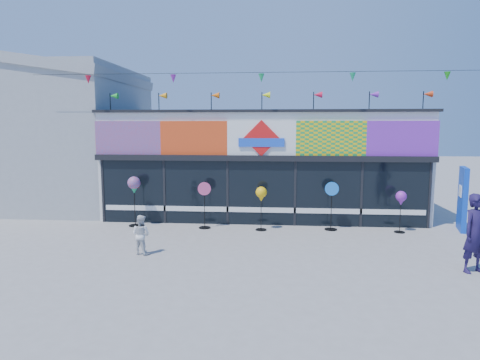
# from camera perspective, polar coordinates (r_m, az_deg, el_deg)

# --- Properties ---
(ground) EXTENTS (80.00, 80.00, 0.00)m
(ground) POSITION_cam_1_polar(r_m,az_deg,el_deg) (12.15, 2.20, -9.65)
(ground) COLOR gray
(ground) RESTS_ON ground
(kite_shop) EXTENTS (16.00, 5.70, 5.31)m
(kite_shop) POSITION_cam_1_polar(r_m,az_deg,el_deg) (17.63, 3.14, 2.40)
(kite_shop) COLOR white
(kite_shop) RESTS_ON ground
(neighbour_building) EXTENTS (8.18, 7.20, 6.87)m
(neighbour_building) POSITION_cam_1_polar(r_m,az_deg,el_deg) (21.39, -24.74, 5.70)
(neighbour_building) COLOR #9B9EA0
(neighbour_building) RESTS_ON ground
(blue_sign) EXTENTS (0.42, 1.08, 2.15)m
(blue_sign) POSITION_cam_1_polar(r_m,az_deg,el_deg) (16.27, 27.55, -2.24)
(blue_sign) COLOR #0C3CBC
(blue_sign) RESTS_ON ground
(spinner_0) EXTENTS (0.45, 0.45, 1.77)m
(spinner_0) POSITION_cam_1_polar(r_m,az_deg,el_deg) (15.45, -13.94, -0.84)
(spinner_0) COLOR black
(spinner_0) RESTS_ON ground
(spinner_1) EXTENTS (0.45, 0.41, 1.61)m
(spinner_1) POSITION_cam_1_polar(r_m,az_deg,el_deg) (14.81, -4.76, -3.21)
(spinner_1) COLOR black
(spinner_1) RESTS_ON ground
(spinner_2) EXTENTS (0.38, 0.38, 1.49)m
(spinner_2) POSITION_cam_1_polar(r_m,az_deg,el_deg) (14.43, 2.85, -2.07)
(spinner_2) COLOR black
(spinner_2) RESTS_ON ground
(spinner_3) EXTENTS (0.46, 0.42, 1.65)m
(spinner_3) POSITION_cam_1_polar(r_m,az_deg,el_deg) (14.84, 12.09, -3.24)
(spinner_3) COLOR black
(spinner_3) RESTS_ON ground
(spinner_4) EXTENTS (0.35, 0.35, 1.40)m
(spinner_4) POSITION_cam_1_polar(r_m,az_deg,el_deg) (15.08, 20.67, -2.43)
(spinner_4) COLOR black
(spinner_4) RESTS_ON ground
(adult_man) EXTENTS (0.82, 0.69, 1.92)m
(adult_man) POSITION_cam_1_polar(r_m,az_deg,el_deg) (11.79, 28.93, -6.26)
(adult_man) COLOR #1D143E
(adult_man) RESTS_ON ground
(child) EXTENTS (0.61, 0.47, 1.10)m
(child) POSITION_cam_1_polar(r_m,az_deg,el_deg) (12.18, -13.07, -7.10)
(child) COLOR silver
(child) RESTS_ON ground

